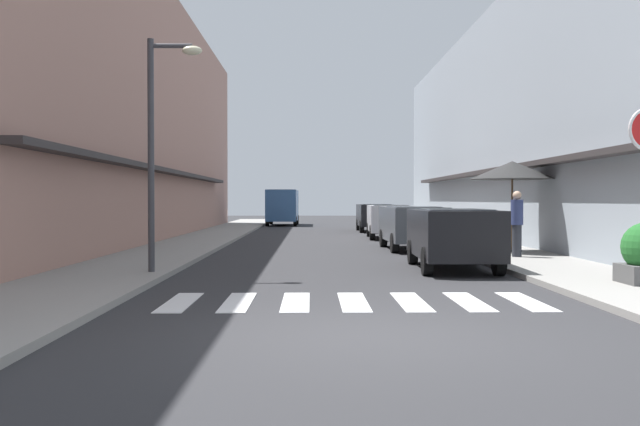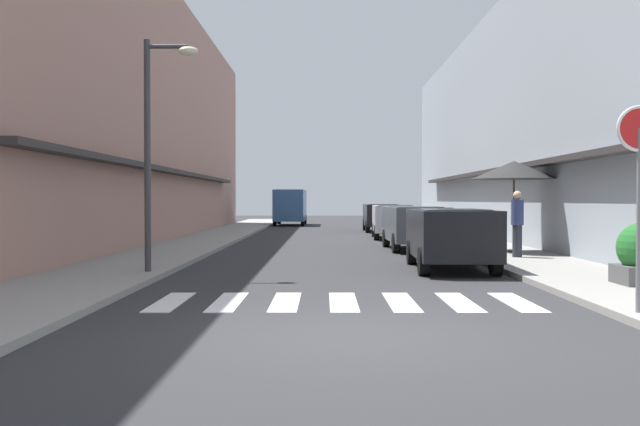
{
  "view_description": "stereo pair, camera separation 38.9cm",
  "coord_description": "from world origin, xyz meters",
  "px_view_note": "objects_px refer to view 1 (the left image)",
  "views": [
    {
      "loc": [
        -0.7,
        -8.57,
        1.68
      ],
      "look_at": [
        -0.44,
        11.45,
        1.31
      ],
      "focal_mm": 38.97,
      "sensor_mm": 36.0,
      "label": 1
    },
    {
      "loc": [
        -0.31,
        -8.57,
        1.68
      ],
      "look_at": [
        -0.44,
        11.45,
        1.31
      ],
      "focal_mm": 38.97,
      "sensor_mm": 36.0,
      "label": 2
    }
  ],
  "objects_px": {
    "street_lamp": "(160,129)",
    "pedestrian_walking_near": "(517,222)",
    "parked_car_distant": "(375,214)",
    "parked_car_near": "(453,232)",
    "parked_car_far": "(389,217)",
    "parked_car_mid": "(412,223)",
    "cafe_umbrella": "(512,171)",
    "delivery_van": "(283,204)"
  },
  "relations": [
    {
      "from": "parked_car_near",
      "to": "delivery_van",
      "type": "bearing_deg",
      "value": 100.14
    },
    {
      "from": "parked_car_mid",
      "to": "cafe_umbrella",
      "type": "relative_size",
      "value": 1.58
    },
    {
      "from": "parked_car_mid",
      "to": "delivery_van",
      "type": "distance_m",
      "value": 23.58
    },
    {
      "from": "parked_car_near",
      "to": "pedestrian_walking_near",
      "type": "xyz_separation_m",
      "value": [
        2.26,
        2.34,
        0.16
      ]
    },
    {
      "from": "parked_car_near",
      "to": "parked_car_far",
      "type": "bearing_deg",
      "value": 90.0
    },
    {
      "from": "parked_car_distant",
      "to": "parked_car_far",
      "type": "bearing_deg",
      "value": -90.0
    },
    {
      "from": "parked_car_far",
      "to": "parked_car_distant",
      "type": "height_order",
      "value": "same"
    },
    {
      "from": "parked_car_distant",
      "to": "cafe_umbrella",
      "type": "distance_m",
      "value": 16.36
    },
    {
      "from": "parked_car_mid",
      "to": "pedestrian_walking_near",
      "type": "xyz_separation_m",
      "value": [
        2.26,
        -4.33,
        0.16
      ]
    },
    {
      "from": "parked_car_near",
      "to": "parked_car_distant",
      "type": "bearing_deg",
      "value": 90.0
    },
    {
      "from": "parked_car_mid",
      "to": "parked_car_far",
      "type": "relative_size",
      "value": 0.99
    },
    {
      "from": "parked_car_distant",
      "to": "pedestrian_walking_near",
      "type": "relative_size",
      "value": 2.44
    },
    {
      "from": "street_lamp",
      "to": "pedestrian_walking_near",
      "type": "height_order",
      "value": "street_lamp"
    },
    {
      "from": "parked_car_far",
      "to": "parked_car_near",
      "type": "bearing_deg",
      "value": -90.0
    },
    {
      "from": "parked_car_far",
      "to": "delivery_van",
      "type": "height_order",
      "value": "delivery_van"
    },
    {
      "from": "cafe_umbrella",
      "to": "parked_car_distant",
      "type": "bearing_deg",
      "value": 99.48
    },
    {
      "from": "parked_car_distant",
      "to": "delivery_van",
      "type": "relative_size",
      "value": 0.82
    },
    {
      "from": "parked_car_near",
      "to": "pedestrian_walking_near",
      "type": "relative_size",
      "value": 2.34
    },
    {
      "from": "delivery_van",
      "to": "pedestrian_walking_near",
      "type": "xyz_separation_m",
      "value": [
        7.56,
        -27.31,
        -0.32
      ]
    },
    {
      "from": "parked_car_near",
      "to": "pedestrian_walking_near",
      "type": "distance_m",
      "value": 3.25
    },
    {
      "from": "pedestrian_walking_near",
      "to": "delivery_van",
      "type": "bearing_deg",
      "value": 176.73
    },
    {
      "from": "parked_car_mid",
      "to": "pedestrian_walking_near",
      "type": "distance_m",
      "value": 4.89
    },
    {
      "from": "parked_car_mid",
      "to": "parked_car_far",
      "type": "bearing_deg",
      "value": 90.0
    },
    {
      "from": "street_lamp",
      "to": "pedestrian_walking_near",
      "type": "bearing_deg",
      "value": 23.29
    },
    {
      "from": "pedestrian_walking_near",
      "to": "parked_car_near",
      "type": "bearing_deg",
      "value": -62.75
    },
    {
      "from": "parked_car_near",
      "to": "parked_car_mid",
      "type": "height_order",
      "value": "same"
    },
    {
      "from": "delivery_van",
      "to": "parked_car_near",
      "type": "bearing_deg",
      "value": -79.86
    },
    {
      "from": "cafe_umbrella",
      "to": "parked_car_far",
      "type": "bearing_deg",
      "value": 105.96
    },
    {
      "from": "parked_car_mid",
      "to": "street_lamp",
      "type": "bearing_deg",
      "value": -129.33
    },
    {
      "from": "parked_car_near",
      "to": "parked_car_distant",
      "type": "xyz_separation_m",
      "value": [
        0.0,
        20.3,
        0.0
      ]
    },
    {
      "from": "parked_car_mid",
      "to": "delivery_van",
      "type": "bearing_deg",
      "value": 103.0
    },
    {
      "from": "parked_car_far",
      "to": "cafe_umbrella",
      "type": "relative_size",
      "value": 1.6
    },
    {
      "from": "parked_car_far",
      "to": "parked_car_distant",
      "type": "distance_m",
      "value": 6.67
    },
    {
      "from": "parked_car_mid",
      "to": "street_lamp",
      "type": "distance_m",
      "value": 10.85
    },
    {
      "from": "parked_car_mid",
      "to": "cafe_umbrella",
      "type": "distance_m",
      "value": 3.97
    },
    {
      "from": "parked_car_distant",
      "to": "pedestrian_walking_near",
      "type": "xyz_separation_m",
      "value": [
        2.26,
        -17.97,
        0.16
      ]
    },
    {
      "from": "street_lamp",
      "to": "cafe_umbrella",
      "type": "bearing_deg",
      "value": 31.59
    },
    {
      "from": "cafe_umbrella",
      "to": "delivery_van",
      "type": "bearing_deg",
      "value": 107.46
    },
    {
      "from": "parked_car_far",
      "to": "parked_car_distant",
      "type": "xyz_separation_m",
      "value": [
        0.0,
        6.67,
        0.0
      ]
    },
    {
      "from": "parked_car_distant",
      "to": "street_lamp",
      "type": "relative_size",
      "value": 0.88
    },
    {
      "from": "parked_car_near",
      "to": "cafe_umbrella",
      "type": "xyz_separation_m",
      "value": [
        2.68,
        4.25,
        1.66
      ]
    },
    {
      "from": "parked_car_far",
      "to": "cafe_umbrella",
      "type": "height_order",
      "value": "cafe_umbrella"
    }
  ]
}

